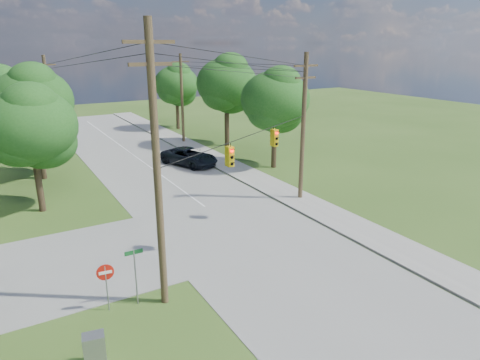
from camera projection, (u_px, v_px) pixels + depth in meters
ground at (256, 278)px, 21.05m from camera, size 140.00×140.00×0.00m
main_road at (240, 233)px, 26.12m from camera, size 10.00×100.00×0.03m
sidewalk_east at (325, 211)px, 29.31m from camera, size 2.60×100.00×0.12m
pole_sw at (157, 168)px, 17.27m from camera, size 2.00×0.32×12.00m
pole_ne at (303, 126)px, 30.23m from camera, size 2.00×0.32×10.50m
pole_north_e at (182, 98)px, 48.44m from camera, size 2.00×0.32×10.00m
pole_north_w at (50, 107)px, 41.78m from camera, size 2.00×0.32×10.00m
power_lines at (185, 73)px, 28.48m from camera, size 13.93×29.62×4.93m
traffic_signals at (254, 146)px, 24.24m from camera, size 4.91×3.27×1.05m
tree_w_near at (30, 126)px, 27.76m from camera, size 6.00×6.00×8.40m
tree_w_mid at (33, 101)px, 34.62m from camera, size 6.40×6.40×9.22m
tree_w_far at (1, 94)px, 41.99m from camera, size 6.00×6.00×8.73m
tree_e_near at (275, 100)px, 38.06m from camera, size 6.20×6.20×8.81m
tree_e_mid at (227, 83)px, 46.33m from camera, size 6.60×6.60×9.64m
tree_e_far at (176, 84)px, 56.03m from camera, size 5.80×5.80×8.32m
car_main_north at (189, 157)px, 40.38m from camera, size 4.71×6.37×1.61m
control_cabinet at (95, 351)px, 15.08m from camera, size 0.83×0.66×1.36m
do_not_enter_sign at (106, 277)px, 18.05m from camera, size 0.74×0.13×2.22m
street_name_sign at (135, 270)px, 18.51m from camera, size 0.79×0.06×2.63m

